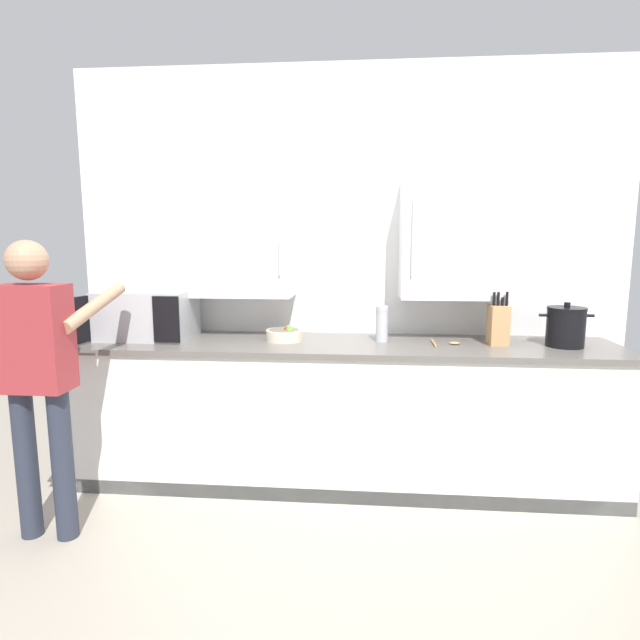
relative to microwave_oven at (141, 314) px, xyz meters
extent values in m
plane|color=#9E9384|center=(1.34, -0.80, -1.08)|extent=(9.52, 9.52, 0.00)
cube|color=white|center=(1.34, 0.36, 0.28)|extent=(3.73, 0.10, 2.72)
cube|color=white|center=(0.61, 0.15, 0.50)|extent=(0.75, 0.32, 0.77)
cylinder|color=#B7BABF|center=(0.93, -0.03, 0.50)|extent=(0.01, 0.01, 0.46)
cube|color=white|center=(2.07, 0.15, 0.50)|extent=(0.75, 0.32, 0.77)
cylinder|color=#B7BABF|center=(1.75, -0.03, 0.50)|extent=(0.01, 0.01, 0.46)
cube|color=white|center=(1.34, -0.03, -0.64)|extent=(3.38, 0.66, 0.89)
cube|color=#605B56|center=(1.34, -0.03, -0.17)|extent=(3.42, 0.70, 0.03)
cube|color=black|center=(1.34, -0.35, -1.04)|extent=(3.38, 0.04, 0.09)
cube|color=#B7BABF|center=(0.03, 0.01, 0.00)|extent=(0.59, 0.41, 0.31)
cube|color=beige|center=(-0.05, 0.00, 0.00)|extent=(0.39, 0.35, 0.25)
cube|color=black|center=(0.25, -0.20, 0.00)|extent=(0.17, 0.01, 0.29)
cube|color=black|center=(-0.30, -0.40, 0.00)|extent=(0.10, 0.42, 0.29)
cylinder|color=#B7BABF|center=(1.58, 0.01, -0.06)|extent=(0.08, 0.08, 0.20)
cylinder|color=#B7BABF|center=(1.58, 0.01, 0.06)|extent=(0.08, 0.08, 0.03)
cylinder|color=beige|center=(0.95, -0.01, -0.12)|extent=(0.24, 0.24, 0.07)
cylinder|color=#6B6659|center=(0.95, -0.01, -0.11)|extent=(0.20, 0.20, 0.04)
sphere|color=#5B9333|center=(0.98, 0.03, -0.09)|extent=(0.06, 0.06, 0.06)
sphere|color=#5B9333|center=(0.99, -0.04, -0.09)|extent=(0.05, 0.05, 0.05)
sphere|color=red|center=(0.97, 0.00, -0.09)|extent=(0.05, 0.05, 0.05)
cube|color=tan|center=(2.29, -0.02, -0.03)|extent=(0.11, 0.15, 0.25)
cylinder|color=black|center=(2.26, -0.04, 0.13)|extent=(0.02, 0.02, 0.08)
cylinder|color=black|center=(2.28, -0.04, 0.13)|extent=(0.02, 0.02, 0.08)
cylinder|color=black|center=(2.31, -0.04, 0.11)|extent=(0.02, 0.02, 0.05)
cylinder|color=black|center=(2.33, -0.04, 0.13)|extent=(0.02, 0.02, 0.09)
cylinder|color=tan|center=(1.90, -0.04, -0.15)|extent=(0.01, 0.19, 0.01)
ellipsoid|color=tan|center=(2.03, -0.04, -0.15)|extent=(0.06, 0.04, 0.02)
cylinder|color=black|center=(2.69, -0.04, -0.04)|extent=(0.22, 0.22, 0.23)
cylinder|color=black|center=(2.69, -0.04, 0.08)|extent=(0.23, 0.23, 0.02)
cylinder|color=black|center=(2.69, -0.04, 0.10)|extent=(0.04, 0.04, 0.03)
cylinder|color=black|center=(2.55, -0.04, 0.03)|extent=(0.05, 0.02, 0.02)
cylinder|color=black|center=(2.82, -0.04, 0.03)|extent=(0.05, 0.02, 0.02)
cylinder|color=#282D3D|center=(-0.29, -0.83, -0.68)|extent=(0.11, 0.11, 0.81)
cylinder|color=#282D3D|center=(-0.09, -0.83, -0.68)|extent=(0.11, 0.11, 0.81)
cube|color=maroon|center=(-0.19, -0.83, 0.00)|extent=(0.34, 0.20, 0.54)
sphere|color=tan|center=(-0.19, -0.83, 0.39)|extent=(0.20, 0.20, 0.20)
cylinder|color=tan|center=(0.00, -0.58, 0.13)|extent=(0.12, 0.53, 0.22)
camera|label=1|loc=(1.47, -3.24, 0.49)|focal=28.91mm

